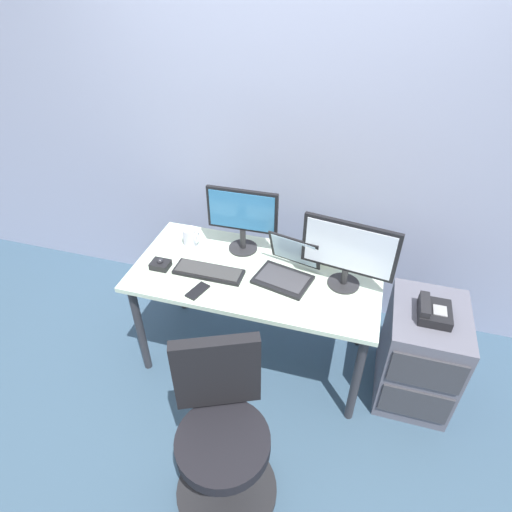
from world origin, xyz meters
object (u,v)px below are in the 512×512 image
file_cabinet (419,354)px  coffee_mug (190,237)px  monitor_main (348,251)px  banana (320,259)px  trackball_mouse (160,264)px  monitor_side (242,216)px  paper_notepad (339,313)px  keyboard (209,272)px  cell_phone (198,291)px  laptop (287,269)px  office_chair (222,436)px  desk_phone (433,311)px

file_cabinet → coffee_mug: size_ratio=5.64×
monitor_main → banana: bearing=132.5°
file_cabinet → trackball_mouse: trackball_mouse is taller
monitor_main → monitor_side: bearing=165.5°
paper_notepad → trackball_mouse: bearing=175.2°
file_cabinet → monitor_side: monitor_side is taller
paper_notepad → banana: size_ratio=1.09×
keyboard → cell_phone: (-0.00, -0.17, -0.01)m
keyboard → coffee_mug: 0.33m
laptop → paper_notepad: 0.41m
monitor_main → cell_phone: monitor_main is taller
coffee_mug → trackball_mouse: bearing=-106.9°
trackball_mouse → cell_phone: bearing=-25.4°
monitor_main → trackball_mouse: monitor_main is taller
keyboard → coffee_mug: (-0.21, 0.24, 0.05)m
file_cabinet → banana: 0.81m
trackball_mouse → paper_notepad: size_ratio=0.53×
banana → cell_phone: bearing=-142.7°
laptop → banana: size_ratio=1.94×
monitor_main → trackball_mouse: size_ratio=4.68×
laptop → office_chair: bearing=-96.4°
keyboard → coffee_mug: coffee_mug is taller
monitor_main → paper_notepad: 0.33m
monitor_side → cell_phone: bearing=-104.9°
keyboard → laptop: bearing=13.3°
file_cabinet → trackball_mouse: 1.63m
desk_phone → trackball_mouse: bearing=-176.2°
trackball_mouse → monitor_side: bearing=37.3°
paper_notepad → desk_phone: bearing=21.8°
office_chair → banana: bearing=76.2°
coffee_mug → cell_phone: coffee_mug is taller
desk_phone → coffee_mug: (-1.48, 0.17, 0.09)m
keyboard → monitor_main: bearing=8.9°
laptop → cell_phone: (-0.44, -0.27, -0.05)m
laptop → coffee_mug: bearing=168.2°
file_cabinet → banana: banana is taller
trackball_mouse → laptop: bearing=10.1°
coffee_mug → paper_notepad: coffee_mug is taller
office_chair → monitor_side: size_ratio=2.16×
desk_phone → monitor_main: 0.57m
cell_phone → banana: size_ratio=0.75×
office_chair → trackball_mouse: office_chair is taller
laptop → keyboard: bearing=-166.7°
file_cabinet → desk_phone: (-0.01, -0.02, 0.37)m
laptop → cell_phone: 0.52m
office_chair → coffee_mug: office_chair is taller
desk_phone → office_chair: 1.28m
monitor_main → desk_phone: bearing=-5.2°
office_chair → laptop: 0.95m
monitor_main → monitor_side: monitor_side is taller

